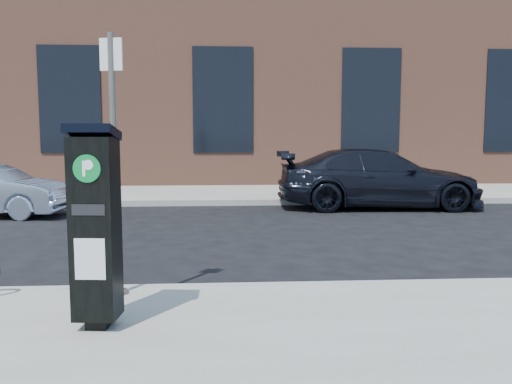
{
  "coord_description": "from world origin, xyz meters",
  "views": [
    {
      "loc": [
        -0.02,
        -6.28,
        1.95
      ],
      "look_at": [
        0.4,
        0.5,
        1.19
      ],
      "focal_mm": 38.0,
      "sensor_mm": 36.0,
      "label": 1
    }
  ],
  "objects": [
    {
      "name": "sign_pole",
      "position": [
        -1.2,
        -0.3,
        1.57
      ],
      "size": [
        0.25,
        0.23,
        2.85
      ],
      "rotation": [
        0.0,
        0.0,
        -0.23
      ],
      "color": "#4D4844",
      "rests_on": "sidewalk_near"
    },
    {
      "name": "sidewalk_far",
      "position": [
        0.0,
        14.0,
        0.07
      ],
      "size": [
        60.0,
        12.0,
        0.15
      ],
      "primitive_type": "cube",
      "color": "gray",
      "rests_on": "ground"
    },
    {
      "name": "car_dark",
      "position": [
        4.0,
        7.4,
        0.76
      ],
      "size": [
        5.29,
        2.32,
        1.51
      ],
      "primitive_type": "imported",
      "rotation": [
        0.0,
        0.0,
        1.53
      ],
      "color": "black",
      "rests_on": "ground"
    },
    {
      "name": "building",
      "position": [
        -0.0,
        17.0,
        4.15
      ],
      "size": [
        28.0,
        10.05,
        8.25
      ],
      "color": "brown",
      "rests_on": "ground"
    },
    {
      "name": "ground",
      "position": [
        0.0,
        0.0,
        0.0
      ],
      "size": [
        120.0,
        120.0,
        0.0
      ],
      "primitive_type": "plane",
      "color": "black",
      "rests_on": "ground"
    },
    {
      "name": "parking_kiosk",
      "position": [
        -1.18,
        -1.35,
        1.11
      ],
      "size": [
        0.46,
        0.42,
        1.87
      ],
      "rotation": [
        0.0,
        0.0,
        -0.1
      ],
      "color": "black",
      "rests_on": "sidewalk_near"
    },
    {
      "name": "curb_near",
      "position": [
        0.0,
        -0.02,
        0.07
      ],
      "size": [
        60.0,
        0.12,
        0.16
      ],
      "primitive_type": "cube",
      "color": "#9E9B93",
      "rests_on": "ground"
    },
    {
      "name": "curb_far",
      "position": [
        0.0,
        8.02,
        0.07
      ],
      "size": [
        60.0,
        0.12,
        0.16
      ],
      "primitive_type": "cube",
      "color": "#9E9B93",
      "rests_on": "ground"
    }
  ]
}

